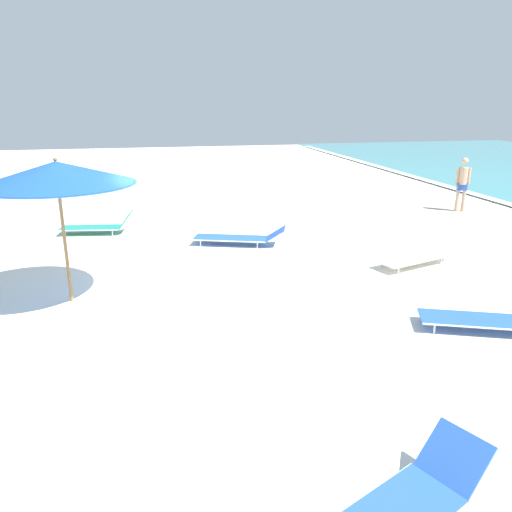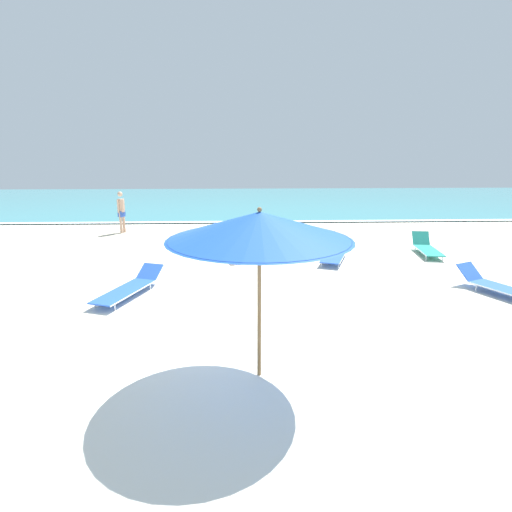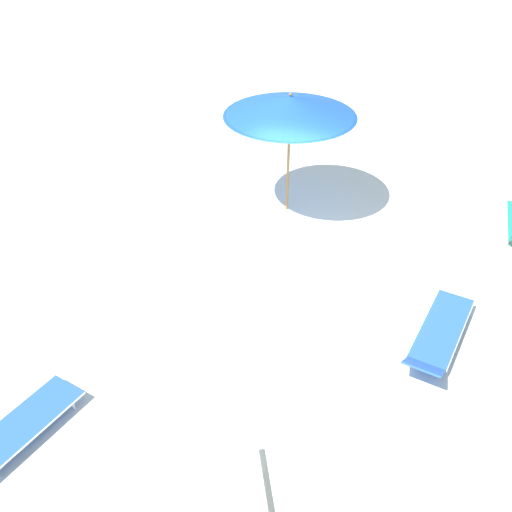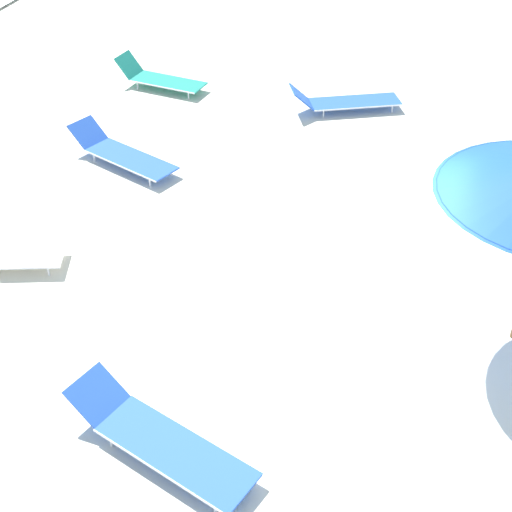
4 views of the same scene
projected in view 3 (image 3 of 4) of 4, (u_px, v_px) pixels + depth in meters
name	position (u px, v px, depth m)	size (l,w,h in m)	color
ground_plane	(304.00, 277.00, 10.71)	(60.00, 60.00, 0.16)	silver
beach_umbrella	(290.00, 106.00, 11.20)	(2.68, 2.68, 2.63)	olive
sun_lounger_near_water_right	(4.00, 438.00, 7.45)	(1.39, 2.30, 0.54)	blue
sun_lounger_mid_beach_pair_a	(439.00, 335.00, 9.04)	(1.33, 2.39, 0.49)	blue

